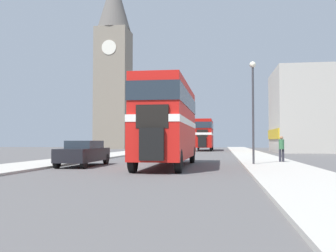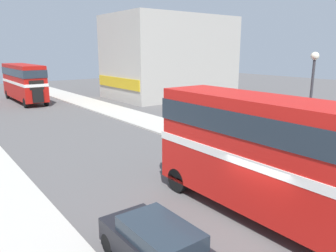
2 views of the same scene
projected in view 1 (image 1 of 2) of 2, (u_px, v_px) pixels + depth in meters
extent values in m
plane|color=#565454|center=(151.00, 167.00, 20.35)|extent=(120.00, 120.00, 0.00)
cube|color=#B7B2A8|center=(279.00, 167.00, 19.39)|extent=(3.50, 120.00, 0.12)
cube|color=#B7B2A8|center=(35.00, 165.00, 21.31)|extent=(3.50, 120.00, 0.12)
cube|color=red|center=(168.00, 142.00, 20.62)|extent=(2.36, 9.56, 1.74)
cube|color=white|center=(168.00, 123.00, 20.67)|extent=(2.38, 9.61, 0.32)
cube|color=red|center=(168.00, 103.00, 20.71)|extent=(2.31, 9.37, 1.90)
cube|color=#232D38|center=(168.00, 101.00, 20.71)|extent=(2.38, 9.47, 0.86)
cube|color=black|center=(152.00, 144.00, 15.79)|extent=(1.06, 0.20, 1.40)
cube|color=black|center=(152.00, 116.00, 15.97)|extent=(1.41, 0.12, 1.02)
cylinder|color=black|center=(133.00, 161.00, 16.85)|extent=(0.28, 1.06, 1.06)
cylinder|color=black|center=(179.00, 161.00, 16.56)|extent=(0.28, 1.06, 1.06)
cylinder|color=black|center=(161.00, 154.00, 24.52)|extent=(0.28, 1.06, 1.06)
cylinder|color=black|center=(192.00, 155.00, 24.23)|extent=(0.28, 1.06, 1.06)
cube|color=#B2140F|center=(204.00, 141.00, 54.65)|extent=(2.47, 10.38, 1.71)
cube|color=white|center=(204.00, 134.00, 54.69)|extent=(2.49, 10.43, 0.31)
cube|color=#B2140F|center=(204.00, 127.00, 54.74)|extent=(2.42, 10.17, 1.87)
cube|color=#232D38|center=(204.00, 126.00, 54.74)|extent=(2.49, 10.27, 0.84)
cube|color=black|center=(202.00, 142.00, 49.42)|extent=(1.11, 0.20, 1.37)
cube|color=black|center=(202.00, 133.00, 49.61)|extent=(1.48, 0.12, 1.00)
cylinder|color=black|center=(194.00, 147.00, 50.49)|extent=(0.28, 1.06, 1.06)
cylinder|color=black|center=(211.00, 147.00, 50.18)|extent=(0.28, 1.06, 1.06)
cylinder|color=black|center=(198.00, 146.00, 58.96)|extent=(0.28, 1.06, 1.06)
cylinder|color=black|center=(212.00, 146.00, 58.65)|extent=(0.28, 1.06, 1.06)
cube|color=black|center=(84.00, 155.00, 21.05)|extent=(1.66, 4.59, 0.72)
cube|color=#232D38|center=(85.00, 144.00, 21.26)|extent=(1.46, 2.39, 0.43)
cylinder|color=black|center=(57.00, 162.00, 19.32)|extent=(0.20, 0.64, 0.64)
cylinder|color=black|center=(84.00, 163.00, 19.11)|extent=(0.20, 0.64, 0.64)
cylinder|color=black|center=(83.00, 159.00, 22.97)|extent=(0.20, 0.64, 0.64)
cylinder|color=black|center=(106.00, 159.00, 22.76)|extent=(0.20, 0.64, 0.64)
cylinder|color=#282833|center=(280.00, 155.00, 23.40)|extent=(0.15, 0.15, 0.78)
cylinder|color=#282833|center=(283.00, 155.00, 23.37)|extent=(0.15, 0.15, 0.78)
cylinder|color=#336B42|center=(281.00, 144.00, 23.41)|extent=(0.33, 0.33, 0.62)
sphere|color=#9E7051|center=(281.00, 138.00, 23.43)|extent=(0.21, 0.21, 0.21)
cylinder|color=#38383D|center=(253.00, 116.00, 21.32)|extent=(0.12, 0.12, 5.50)
sphere|color=#EFEACC|center=(253.00, 65.00, 21.43)|extent=(0.36, 0.36, 0.36)
cube|color=gray|center=(113.00, 89.00, 67.93)|extent=(5.75, 5.75, 21.67)
cone|color=#5B5651|center=(114.00, 2.00, 68.56)|extent=(6.04, 6.04, 10.59)
cylinder|color=silver|center=(109.00, 47.00, 65.31)|extent=(2.59, 0.10, 2.59)
cube|color=gold|center=(273.00, 134.00, 47.16)|extent=(0.12, 9.63, 1.23)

